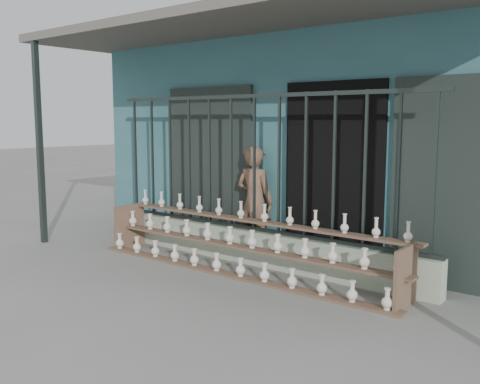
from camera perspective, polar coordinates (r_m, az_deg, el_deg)
The scene contains 6 objects.
ground at distance 6.30m, azimuth -5.76°, elevation -10.02°, with size 60.00×60.00×0.00m, color slate.
workshop_building at distance 9.50m, azimuth 12.30°, elevation 5.76°, with size 7.40×6.60×3.21m.
parapet_wall at distance 7.19m, azimuth 1.50°, elevation -5.88°, with size 5.00×0.20×0.45m, color #A4B399.
security_fence at distance 7.01m, azimuth 1.53°, elevation 3.08°, with size 5.00×0.04×1.80m.
shelf_rack at distance 6.78m, azimuth -0.02°, elevation -5.52°, with size 4.50×0.68×0.85m.
elderly_woman at distance 7.48m, azimuth 1.57°, elevation -1.04°, with size 0.57×0.37×1.55m, color brown.
Camera 1 is at (4.20, -4.28, 1.91)m, focal length 40.00 mm.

